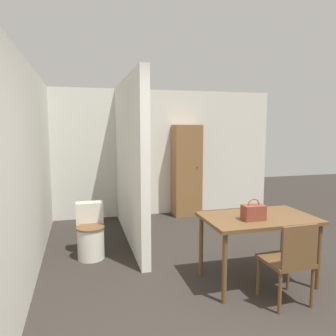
% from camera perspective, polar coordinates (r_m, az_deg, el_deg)
% --- Properties ---
extents(wall_back, '(4.99, 0.12, 2.50)m').
position_cam_1_polar(wall_back, '(6.64, -2.37, 2.64)').
color(wall_back, silver).
rests_on(wall_back, ground_plane).
extents(wall_left, '(0.12, 5.18, 2.50)m').
position_cam_1_polar(wall_left, '(4.37, -22.81, -0.27)').
color(wall_left, silver).
rests_on(wall_left, ground_plane).
extents(partition_wall, '(0.12, 2.64, 2.50)m').
position_cam_1_polar(partition_wall, '(5.15, -6.78, 1.29)').
color(partition_wall, silver).
rests_on(partition_wall, ground_plane).
extents(dining_table, '(1.24, 0.78, 0.77)m').
position_cam_1_polar(dining_table, '(3.88, 15.43, -9.30)').
color(dining_table, brown).
rests_on(dining_table, ground_plane).
extents(wooden_chair, '(0.44, 0.44, 0.86)m').
position_cam_1_polar(wooden_chair, '(3.57, 20.46, -14.69)').
color(wooden_chair, brown).
rests_on(wooden_chair, ground_plane).
extents(toilet, '(0.38, 0.53, 0.72)m').
position_cam_1_polar(toilet, '(4.68, -13.34, -11.17)').
color(toilet, silver).
rests_on(toilet, ground_plane).
extents(handbag, '(0.24, 0.15, 0.23)m').
position_cam_1_polar(handbag, '(3.69, 14.65, -7.46)').
color(handbag, brown).
rests_on(handbag, dining_table).
extents(wooden_cabinet, '(0.54, 0.42, 1.81)m').
position_cam_1_polar(wooden_cabinet, '(6.57, 3.25, -0.43)').
color(wooden_cabinet, brown).
rests_on(wooden_cabinet, ground_plane).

